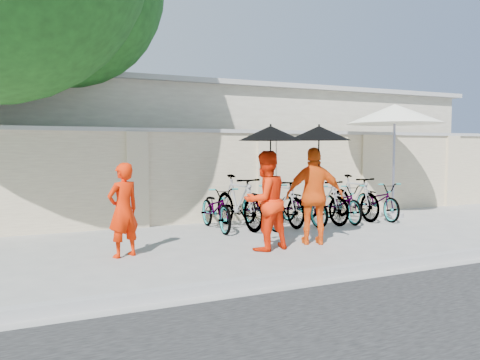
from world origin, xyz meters
name	(u,v)px	position (x,y,z in m)	size (l,w,h in m)	color
ground	(242,253)	(0.00, 0.00, 0.00)	(80.00, 80.00, 0.00)	#ABA8A0
kerb	(298,276)	(0.00, -1.70, 0.06)	(40.00, 0.16, 0.12)	#9F9F9E
compound_wall	(224,177)	(1.00, 3.20, 1.00)	(20.00, 0.30, 2.00)	beige
building_behind	(207,150)	(2.00, 7.00, 1.60)	(14.00, 6.00, 3.20)	beige
monk_left	(123,210)	(-1.75, 0.52, 0.72)	(0.53, 0.35, 1.44)	#F02302
monk_center	(265,201)	(0.45, 0.07, 0.81)	(0.79, 0.61, 1.62)	#FF2C07
parasol_center	(271,133)	(0.50, -0.01, 1.90)	(1.04, 1.04, 1.10)	black
monk_right	(315,196)	(1.44, 0.13, 0.84)	(0.98, 0.41, 1.68)	#FF5B10
parasol_right	(319,133)	(1.46, 0.05, 1.92)	(1.07, 1.07, 1.09)	black
patio_umbrella	(395,115)	(4.91, 2.02, 2.43)	(2.90, 2.90, 2.70)	#9F9F9E
bike_0	(216,208)	(0.38, 2.10, 0.44)	(0.59, 1.69, 0.89)	#918FA8
bike_1	(239,202)	(0.88, 2.10, 0.55)	(0.52, 1.84, 1.11)	#918FA8
bike_2	(262,205)	(1.37, 2.01, 0.47)	(0.62, 1.79, 0.94)	#918FA8
bike_3	(282,202)	(1.87, 2.04, 0.51)	(0.48, 1.71, 1.03)	#918FA8
bike_4	(303,204)	(2.37, 1.98, 0.44)	(0.58, 1.68, 0.88)	#918FA8
bike_5	(323,200)	(2.86, 1.95, 0.50)	(0.47, 1.67, 1.00)	#918FA8
bike_6	(342,203)	(3.36, 1.94, 0.43)	(0.57, 1.64, 0.86)	#918FA8
bike_7	(355,197)	(3.86, 2.11, 0.52)	(0.49, 1.72, 1.03)	#918FA8
bike_8	(377,200)	(4.35, 1.92, 0.44)	(0.58, 1.66, 0.87)	#918FA8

